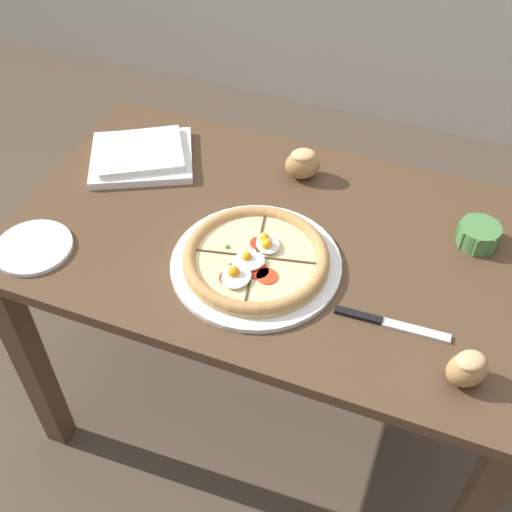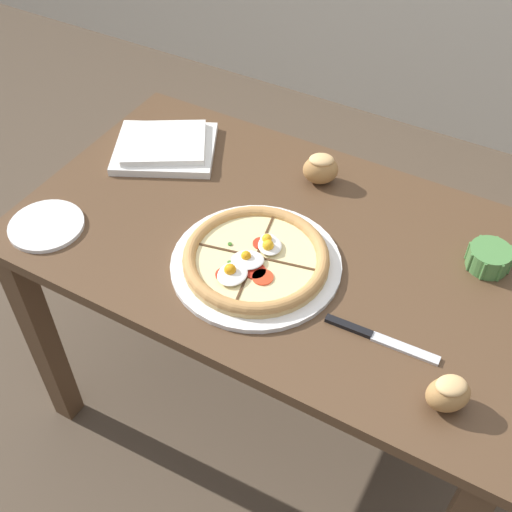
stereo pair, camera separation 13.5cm
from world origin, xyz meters
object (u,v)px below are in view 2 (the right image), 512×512
Objects in this scene: knife_main at (379,338)px; bread_piece_mid at (321,168)px; dining_table at (282,274)px; side_saucer at (46,226)px; pizza at (256,260)px; ramekin_bowl at (489,257)px; bread_piece_near at (448,393)px; napkin_folded at (165,146)px.

bread_piece_mid is at bearing 126.72° from knife_main.
dining_table is 0.55m from side_saucer.
pizza is 3.80× the size of ramekin_bowl.
dining_table is 0.27m from bread_piece_mid.
side_saucer reaches higher than dining_table.
ramekin_bowl reaches higher than knife_main.
side_saucer is at bearing -164.91° from pizza.
bread_piece_near reaches higher than side_saucer.
side_saucer is at bearing -157.77° from ramekin_bowl.
dining_table is at bearing 152.04° from bread_piece_near.
knife_main is at bearing 5.42° from side_saucer.
napkin_folded is 3.24× the size of bread_piece_near.
dining_table is 7.06× the size of side_saucer.
dining_table is 0.53m from bread_piece_near.
bread_piece_near reaches higher than ramekin_bowl.
bread_piece_mid reaches higher than knife_main.
dining_table is 0.35m from knife_main.
knife_main and side_saucer have the same top height.
side_saucer is (-0.47, -0.13, -0.01)m from pizza.
bread_piece_mid is (-0.02, 0.22, 0.16)m from dining_table.
napkin_folded is at bearing -179.82° from ramekin_bowl.
pizza is 0.47m from bread_piece_near.
knife_main is at bearing 153.24° from bread_piece_near.
knife_main is at bearing -10.07° from pizza.
napkin_folded reaches higher than side_saucer.
bread_piece_mid is at bearing 135.28° from bread_piece_near.
bread_piece_mid is 0.46× the size of knife_main.
side_saucer is at bearing 179.79° from bread_piece_near.
pizza is 0.49m from ramekin_bowl.
bread_piece_mid reaches higher than side_saucer.
napkin_folded is 0.37m from side_saucer.
bread_piece_near is at bearing -27.96° from dining_table.
ramekin_bowl reaches higher than side_saucer.
bread_piece_mid is 0.62× the size of side_saucer.
knife_main is 0.78m from side_saucer.
ramekin_bowl is 0.32m from knife_main.
side_saucer is (-0.93, 0.00, -0.03)m from bread_piece_near.
bread_piece_near is 0.65m from bread_piece_mid.
bread_piece_mid reaches higher than bread_piece_near.
ramekin_bowl is 0.44m from bread_piece_mid.
bread_piece_mid is at bearing 94.08° from dining_table.
knife_main is (0.31, -0.38, -0.04)m from bread_piece_mid.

